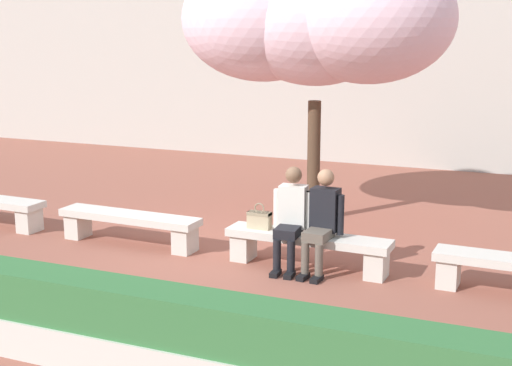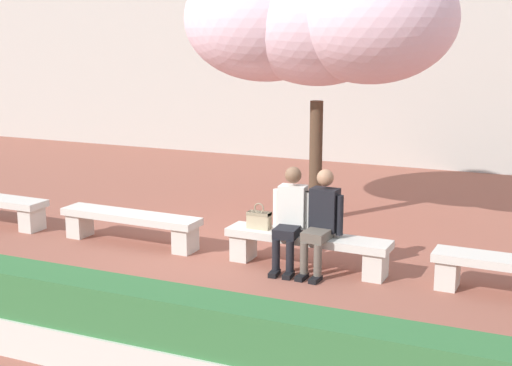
# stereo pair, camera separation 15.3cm
# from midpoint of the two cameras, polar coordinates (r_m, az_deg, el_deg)

# --- Properties ---
(ground_plane) EXTENTS (100.00, 100.00, 0.00)m
(ground_plane) POSITION_cam_midpoint_polar(r_m,az_deg,el_deg) (9.61, -3.84, -5.81)
(ground_plane) COLOR #8E5142
(stone_bench_near_west) EXTENTS (2.14, 0.47, 0.45)m
(stone_bench_near_west) POSITION_cam_midpoint_polar(r_m,az_deg,el_deg) (10.16, -10.53, -3.16)
(stone_bench_near_west) COLOR beige
(stone_bench_near_west) RESTS_ON ground
(stone_bench_center) EXTENTS (2.14, 0.47, 0.45)m
(stone_bench_center) POSITION_cam_midpoint_polar(r_m,az_deg,el_deg) (9.03, 3.66, -4.93)
(stone_bench_center) COLOR beige
(stone_bench_center) RESTS_ON ground
(person_seated_left) EXTENTS (0.51, 0.70, 1.29)m
(person_seated_left) POSITION_cam_midpoint_polar(r_m,az_deg,el_deg) (8.94, 2.35, -2.51)
(person_seated_left) COLOR black
(person_seated_left) RESTS_ON ground
(person_seated_right) EXTENTS (0.51, 0.70, 1.29)m
(person_seated_right) POSITION_cam_midpoint_polar(r_m,az_deg,el_deg) (8.81, 4.83, -2.77)
(person_seated_right) COLOR black
(person_seated_right) RESTS_ON ground
(handbag) EXTENTS (0.30, 0.15, 0.34)m
(handbag) POSITION_cam_midpoint_polar(r_m,az_deg,el_deg) (9.19, -0.20, -2.87)
(handbag) COLOR tan
(handbag) RESTS_ON stone_bench_center
(cherry_tree_main) EXTENTS (4.20, 2.54, 4.07)m
(cherry_tree_main) POSITION_cam_midpoint_polar(r_m,az_deg,el_deg) (10.93, 4.26, 12.81)
(cherry_tree_main) COLOR #473323
(cherry_tree_main) RESTS_ON ground
(planter_hedge_foreground) EXTENTS (12.70, 0.50, 0.80)m
(planter_hedge_foreground) POSITION_cam_midpoint_polar(r_m,az_deg,el_deg) (6.93, -16.13, -10.18)
(planter_hedge_foreground) COLOR beige
(planter_hedge_foreground) RESTS_ON ground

